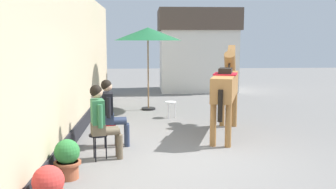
{
  "coord_description": "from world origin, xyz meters",
  "views": [
    {
      "loc": [
        -0.87,
        -6.62,
        2.17
      ],
      "look_at": [
        -0.4,
        1.2,
        1.05
      ],
      "focal_mm": 40.23,
      "sensor_mm": 36.0,
      "label": 1
    }
  ],
  "objects_px": {
    "saddled_horse_center": "(226,85)",
    "cafe_parasol": "(148,35)",
    "seated_visitor_near": "(101,118)",
    "seated_visitor_far": "(111,109)",
    "flower_planter_near": "(49,189)",
    "spare_stool_white": "(171,104)",
    "flower_planter_far": "(67,158)"
  },
  "relations": [
    {
      "from": "flower_planter_far",
      "to": "cafe_parasol",
      "type": "relative_size",
      "value": 0.25
    },
    {
      "from": "seated_visitor_near",
      "to": "flower_planter_far",
      "type": "relative_size",
      "value": 2.17
    },
    {
      "from": "saddled_horse_center",
      "to": "cafe_parasol",
      "type": "distance_m",
      "value": 3.9
    },
    {
      "from": "seated_visitor_far",
      "to": "cafe_parasol",
      "type": "height_order",
      "value": "cafe_parasol"
    },
    {
      "from": "saddled_horse_center",
      "to": "flower_planter_near",
      "type": "height_order",
      "value": "saddled_horse_center"
    },
    {
      "from": "seated_visitor_far",
      "to": "spare_stool_white",
      "type": "relative_size",
      "value": 3.02
    },
    {
      "from": "seated_visitor_near",
      "to": "saddled_horse_center",
      "type": "relative_size",
      "value": 0.48
    },
    {
      "from": "saddled_horse_center",
      "to": "flower_planter_far",
      "type": "xyz_separation_m",
      "value": [
        -3.1,
        -2.71,
        -0.82
      ]
    },
    {
      "from": "flower_planter_far",
      "to": "spare_stool_white",
      "type": "xyz_separation_m",
      "value": [
        1.95,
        4.68,
        0.07
      ]
    },
    {
      "from": "flower_planter_far",
      "to": "flower_planter_near",
      "type": "bearing_deg",
      "value": -88.92
    },
    {
      "from": "seated_visitor_far",
      "to": "spare_stool_white",
      "type": "xyz_separation_m",
      "value": [
        1.42,
        2.84,
        -0.38
      ]
    },
    {
      "from": "seated_visitor_near",
      "to": "flower_planter_far",
      "type": "distance_m",
      "value": 1.14
    },
    {
      "from": "saddled_horse_center",
      "to": "cafe_parasol",
      "type": "xyz_separation_m",
      "value": [
        -1.77,
        3.27,
        1.2
      ]
    },
    {
      "from": "seated_visitor_near",
      "to": "spare_stool_white",
      "type": "height_order",
      "value": "seated_visitor_near"
    },
    {
      "from": "seated_visitor_near",
      "to": "flower_planter_far",
      "type": "xyz_separation_m",
      "value": [
        -0.44,
        -0.96,
        -0.44
      ]
    },
    {
      "from": "spare_stool_white",
      "to": "cafe_parasol",
      "type": "bearing_deg",
      "value": 115.67
    },
    {
      "from": "seated_visitor_near",
      "to": "saddled_horse_center",
      "type": "xyz_separation_m",
      "value": [
        2.67,
        1.75,
        0.38
      ]
    },
    {
      "from": "seated_visitor_near",
      "to": "seated_visitor_far",
      "type": "relative_size",
      "value": 1.0
    },
    {
      "from": "saddled_horse_center",
      "to": "flower_planter_near",
      "type": "bearing_deg",
      "value": -127.83
    },
    {
      "from": "saddled_horse_center",
      "to": "flower_planter_near",
      "type": "distance_m",
      "value": 5.09
    },
    {
      "from": "seated_visitor_far",
      "to": "saddled_horse_center",
      "type": "bearing_deg",
      "value": 18.65
    },
    {
      "from": "saddled_horse_center",
      "to": "cafe_parasol",
      "type": "bearing_deg",
      "value": 118.46
    },
    {
      "from": "cafe_parasol",
      "to": "spare_stool_white",
      "type": "distance_m",
      "value": 2.43
    },
    {
      "from": "seated_visitor_far",
      "to": "saddled_horse_center",
      "type": "xyz_separation_m",
      "value": [
        2.57,
        0.87,
        0.38
      ]
    },
    {
      "from": "seated_visitor_far",
      "to": "spare_stool_white",
      "type": "bearing_deg",
      "value": 63.46
    },
    {
      "from": "seated_visitor_near",
      "to": "seated_visitor_far",
      "type": "distance_m",
      "value": 0.89
    },
    {
      "from": "seated_visitor_near",
      "to": "flower_planter_near",
      "type": "height_order",
      "value": "seated_visitor_near"
    },
    {
      "from": "spare_stool_white",
      "to": "seated_visitor_far",
      "type": "bearing_deg",
      "value": -116.54
    },
    {
      "from": "flower_planter_near",
      "to": "saddled_horse_center",
      "type": "bearing_deg",
      "value": 52.17
    },
    {
      "from": "seated_visitor_far",
      "to": "flower_planter_near",
      "type": "bearing_deg",
      "value": -99.3
    },
    {
      "from": "saddled_horse_center",
      "to": "cafe_parasol",
      "type": "relative_size",
      "value": 1.13
    },
    {
      "from": "seated_visitor_far",
      "to": "cafe_parasol",
      "type": "distance_m",
      "value": 4.5
    }
  ]
}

